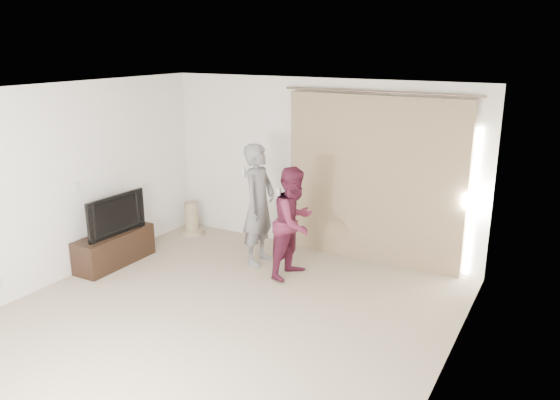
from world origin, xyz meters
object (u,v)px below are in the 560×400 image
(tv, at_px, (112,214))
(person_man, at_px, (259,205))
(tv_console, at_px, (115,248))
(person_woman, at_px, (294,222))

(tv, xyz_separation_m, person_man, (1.79, 1.07, 0.12))
(tv_console, bearing_deg, tv, 0.00)
(person_man, distance_m, person_woman, 0.69)
(person_man, bearing_deg, tv, -149.17)
(person_man, xyz_separation_m, person_woman, (0.65, -0.17, -0.11))
(tv, distance_m, person_man, 2.09)
(tv, bearing_deg, person_woman, -66.85)
(tv_console, distance_m, tv, 0.52)
(tv, distance_m, person_woman, 2.60)
(tv_console, xyz_separation_m, person_woman, (2.44, 0.90, 0.53))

